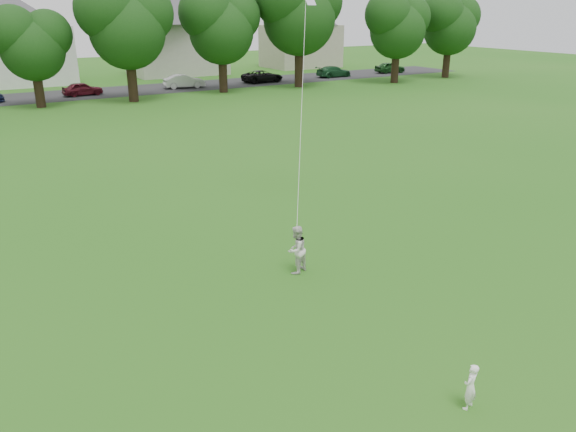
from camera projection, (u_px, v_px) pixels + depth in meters
ground at (330, 339)px, 12.59m from camera, size 160.00×160.00×0.00m
street at (38, 97)px, 46.30m from camera, size 90.00×7.00×0.01m
toddler at (470, 387)px, 10.28m from camera, size 0.39×0.32×0.94m
older_boy at (296, 250)px, 15.54m from camera, size 0.82×0.74×1.38m
kite at (302, 102)px, 17.25m from camera, size 2.33×3.07×9.06m
tree_row at (90, 20)px, 41.35m from camera, size 80.52×9.18×10.74m
parked_cars at (79, 89)px, 46.81m from camera, size 71.53×2.63×1.27m
house_row at (4, 28)px, 52.20m from camera, size 76.38×14.09×10.62m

